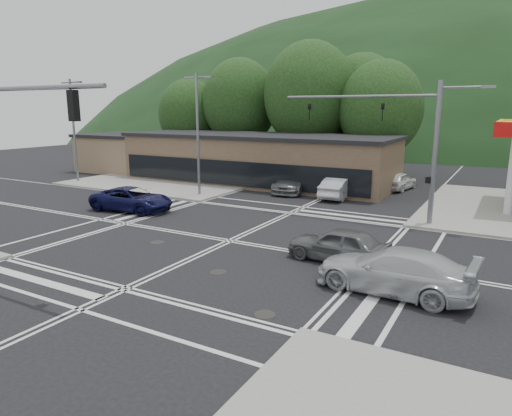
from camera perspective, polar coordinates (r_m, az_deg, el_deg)
The scene contains 19 objects.
ground at distance 23.00m, azimuth -3.29°, elevation -4.13°, with size 120.00×120.00×0.00m, color black.
sidewalk_nw at distance 43.50m, azimuth -9.29°, elevation 3.67°, with size 16.00×16.00×0.15m, color gray.
commercial_row at distance 41.00m, azimuth 0.10°, elevation 6.02°, with size 24.00×8.00×4.00m, color brown.
commercial_nw at distance 50.77m, azimuth -15.96°, elevation 6.55°, with size 8.00×7.00×3.60m, color #846B4F.
hill_north at distance 109.38m, azimuth 23.33°, elevation 7.94°, with size 252.00×126.00×140.00m, color black.
tree_n_a at distance 49.83m, azimuth -2.03°, elevation 13.06°, with size 8.00×8.00×11.75m.
tree_n_b at distance 46.18m, azimuth 6.72°, elevation 13.85°, with size 9.00×9.00×12.98m.
tree_n_c at distance 43.92m, azimuth 15.31°, elevation 11.89°, with size 7.60×7.60×10.87m.
tree_n_d at distance 52.41m, azimuth -8.33°, elevation 11.48°, with size 6.80×6.80×9.76m.
tree_n_e at distance 48.58m, azimuth 13.05°, elevation 12.78°, with size 8.40×8.40×11.98m.
streetlight_nw at distance 34.30m, azimuth -7.22°, elevation 9.80°, with size 2.50×0.25×9.00m.
streetlight_w at distance 43.69m, azimuth -21.80°, elevation 9.56°, with size 2.50×0.25×9.00m.
signal_mast_ne at distance 27.23m, azimuth 18.99°, elevation 8.65°, with size 11.65×0.30×8.00m.
car_blue_west at distance 30.63m, azimuth -15.25°, elevation 1.08°, with size 2.52×5.47×1.52m, color #0D0E3A.
car_grey_center at distance 20.08m, azimuth 10.31°, elevation -4.51°, with size 1.80×4.47×1.52m, color #595C5E.
car_silver_east at distance 17.26m, azimuth 16.82°, elevation -7.49°, with size 2.28×5.60×1.63m, color silver.
car_queue_a at distance 34.33m, azimuth 10.39°, elevation 2.53°, with size 1.66×4.75×1.57m, color #B9BAC1.
car_queue_b at distance 39.01m, azimuth 17.43°, elevation 3.26°, with size 1.75×4.35×1.48m, color silver.
car_northbound at distance 36.45m, azimuth 4.82°, elevation 3.32°, with size 2.30×5.66×1.64m, color slate.
Camera 1 is at (11.96, -18.53, 6.51)m, focal length 32.00 mm.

